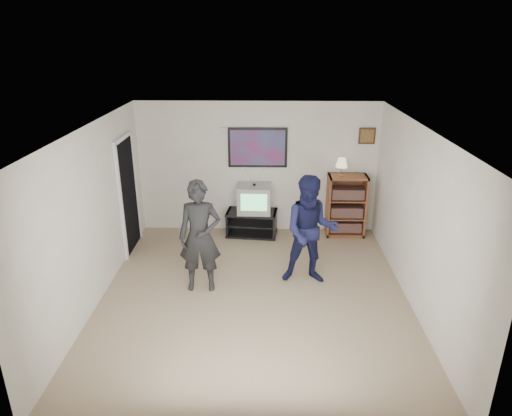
{
  "coord_description": "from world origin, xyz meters",
  "views": [
    {
      "loc": [
        0.16,
        -5.79,
        3.68
      ],
      "look_at": [
        0.01,
        0.68,
        1.15
      ],
      "focal_mm": 32.0,
      "sensor_mm": 36.0,
      "label": 1
    }
  ],
  "objects_px": {
    "media_stand": "(252,223)",
    "crt_television": "(254,199)",
    "person_tall": "(200,237)",
    "person_short": "(311,231)",
    "bookshelf": "(346,206)"
  },
  "relations": [
    {
      "from": "crt_television",
      "to": "bookshelf",
      "type": "bearing_deg",
      "value": 3.09
    },
    {
      "from": "bookshelf",
      "to": "person_tall",
      "type": "height_order",
      "value": "person_tall"
    },
    {
      "from": "media_stand",
      "to": "bookshelf",
      "type": "height_order",
      "value": "bookshelf"
    },
    {
      "from": "media_stand",
      "to": "crt_television",
      "type": "relative_size",
      "value": 1.62
    },
    {
      "from": "media_stand",
      "to": "person_tall",
      "type": "height_order",
      "value": "person_tall"
    },
    {
      "from": "crt_television",
      "to": "person_tall",
      "type": "xyz_separation_m",
      "value": [
        -0.74,
        -1.98,
        0.12
      ]
    },
    {
      "from": "person_short",
      "to": "crt_television",
      "type": "bearing_deg",
      "value": 119.2
    },
    {
      "from": "person_tall",
      "to": "person_short",
      "type": "distance_m",
      "value": 1.66
    },
    {
      "from": "crt_television",
      "to": "person_tall",
      "type": "bearing_deg",
      "value": -109.18
    },
    {
      "from": "media_stand",
      "to": "bookshelf",
      "type": "bearing_deg",
      "value": 7.38
    },
    {
      "from": "media_stand",
      "to": "person_short",
      "type": "bearing_deg",
      "value": -55.54
    },
    {
      "from": "crt_television",
      "to": "person_short",
      "type": "relative_size",
      "value": 0.36
    },
    {
      "from": "person_tall",
      "to": "media_stand",
      "type": "bearing_deg",
      "value": 68.46
    },
    {
      "from": "media_stand",
      "to": "person_tall",
      "type": "relative_size",
      "value": 0.58
    },
    {
      "from": "media_stand",
      "to": "bookshelf",
      "type": "relative_size",
      "value": 0.84
    }
  ]
}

